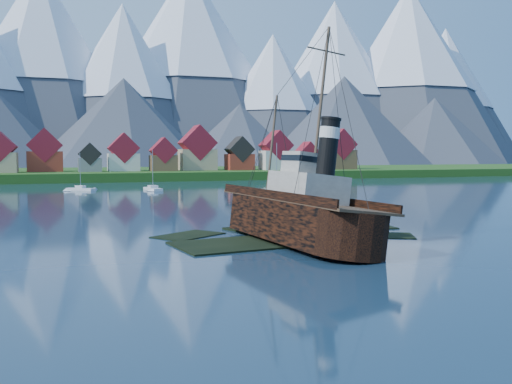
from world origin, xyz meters
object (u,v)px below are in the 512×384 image
object	(u,v)px
tugboat_wreck	(289,213)
sailboat_c	(81,190)
sailboat_d	(277,192)
sailboat_e	(153,189)

from	to	relation	value
tugboat_wreck	sailboat_c	world-z (taller)	tugboat_wreck
sailboat_c	sailboat_d	bearing A→B (deg)	-82.01
sailboat_d	sailboat_c	bearing A→B (deg)	-177.86
tugboat_wreck	sailboat_c	distance (m)	97.09
tugboat_wreck	sailboat_c	size ratio (longest dim) A/B	3.05
tugboat_wreck	sailboat_e	size ratio (longest dim) A/B	2.83
sailboat_d	sailboat_e	bearing A→B (deg)	174.56
sailboat_d	sailboat_e	distance (m)	33.85
tugboat_wreck	sailboat_d	xyz separation A→B (m)	(24.16, 67.83, -2.78)
sailboat_c	sailboat_e	distance (m)	18.71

